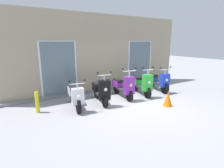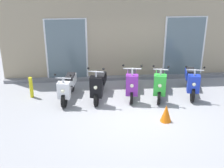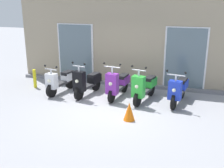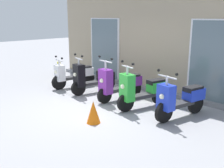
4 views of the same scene
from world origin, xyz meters
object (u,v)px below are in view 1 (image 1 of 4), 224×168
object	(u,v)px
curb_bollard	(37,102)
traffic_cone	(168,99)
scooter_black	(101,91)
scooter_white	(75,95)
scooter_purple	(123,86)
scooter_blue	(158,81)
scooter_green	(142,84)

from	to	relation	value
curb_bollard	traffic_cone	size ratio (longest dim) A/B	1.35
scooter_black	scooter_white	bearing A→B (deg)	179.31
scooter_purple	scooter_blue	xyz separation A→B (m)	(2.00, 0.02, -0.01)
curb_bollard	scooter_blue	bearing A→B (deg)	-1.45
traffic_cone	scooter_black	bearing A→B (deg)	140.00
curb_bollard	traffic_cone	distance (m)	4.46
scooter_white	scooter_blue	distance (m)	4.08
scooter_green	curb_bollard	bearing A→B (deg)	176.76
scooter_black	scooter_purple	distance (m)	1.09
scooter_purple	scooter_green	world-z (taller)	scooter_purple
scooter_white	scooter_green	world-z (taller)	scooter_green
scooter_white	scooter_blue	xyz separation A→B (m)	(4.08, 0.09, 0.03)
scooter_blue	curb_bollard	size ratio (longest dim) A/B	2.27
scooter_black	scooter_green	bearing A→B (deg)	-0.08
curb_bollard	traffic_cone	bearing A→B (deg)	-23.90
scooter_black	traffic_cone	size ratio (longest dim) A/B	2.94
scooter_green	traffic_cone	distance (m)	1.59
scooter_purple	scooter_blue	size ratio (longest dim) A/B	0.99
scooter_purple	traffic_cone	xyz separation A→B (m)	(0.79, -1.65, -0.23)
scooter_purple	curb_bollard	size ratio (longest dim) A/B	2.25
scooter_black	scooter_blue	size ratio (longest dim) A/B	0.96
scooter_black	scooter_green	xyz separation A→B (m)	(2.00, -0.00, 0.02)
scooter_black	scooter_purple	xyz separation A→B (m)	(1.08, 0.08, 0.01)
scooter_black	scooter_purple	world-z (taller)	scooter_purple
scooter_blue	traffic_cone	size ratio (longest dim) A/B	3.05
scooter_white	traffic_cone	xyz separation A→B (m)	(2.88, -1.59, -0.18)
scooter_white	scooter_black	distance (m)	1.00
scooter_black	curb_bollard	distance (m)	2.22
scooter_white	scooter_black	size ratio (longest dim) A/B	1.03
scooter_white	scooter_blue	world-z (taller)	scooter_blue
scooter_white	scooter_green	xyz separation A→B (m)	(3.00, -0.01, 0.05)
scooter_white	scooter_black	bearing A→B (deg)	-0.69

